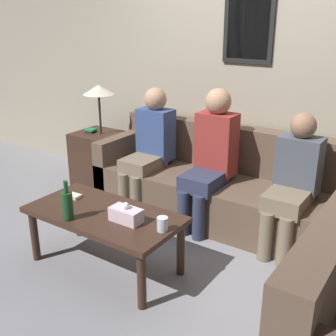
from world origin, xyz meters
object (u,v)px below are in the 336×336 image
object	(u,v)px
couch_main	(222,187)
wine_bottle	(67,205)
drinking_glass	(162,224)
person_right	(293,179)
coffee_table	(104,220)
person_left	(150,144)
person_middle	(211,154)

from	to	relation	value
couch_main	wine_bottle	size ratio (longest dim) A/B	8.31
drinking_glass	person_right	xyz separation A→B (m)	(0.52, 1.06, 0.09)
coffee_table	person_left	size ratio (longest dim) A/B	1.00
couch_main	coffee_table	size ratio (longest dim) A/B	2.07
wine_bottle	person_middle	size ratio (longest dim) A/B	0.24
drinking_glass	couch_main	bearing A→B (deg)	98.75
coffee_table	person_left	xyz separation A→B (m)	(-0.40, 1.12, 0.23)
couch_main	drinking_glass	distance (m)	1.28
couch_main	wine_bottle	xyz separation A→B (m)	(-0.46, -1.48, 0.28)
drinking_glass	person_right	bearing A→B (deg)	63.77
coffee_table	person_right	world-z (taller)	person_right
wine_bottle	person_middle	world-z (taller)	person_middle
person_middle	drinking_glass	bearing A→B (deg)	-78.22
couch_main	drinking_glass	world-z (taller)	couch_main
couch_main	person_left	xyz separation A→B (m)	(-0.73, -0.14, 0.34)
couch_main	person_middle	size ratio (longest dim) A/B	1.96
couch_main	person_right	bearing A→B (deg)	-14.52
person_middle	person_right	xyz separation A→B (m)	(0.75, -0.01, -0.06)
couch_main	wine_bottle	distance (m)	1.57
coffee_table	person_left	distance (m)	1.21
wine_bottle	person_right	bearing A→B (deg)	47.83
coffee_table	drinking_glass	size ratio (longest dim) A/B	11.72
couch_main	drinking_glass	bearing A→B (deg)	-81.25
person_left	person_right	world-z (taller)	person_left
wine_bottle	person_right	distance (m)	1.75
couch_main	coffee_table	world-z (taller)	couch_main
drinking_glass	person_left	bearing A→B (deg)	129.85
drinking_glass	coffee_table	bearing A→B (deg)	-178.65
couch_main	person_right	world-z (taller)	person_right
coffee_table	drinking_glass	xyz separation A→B (m)	(0.52, 0.01, 0.11)
couch_main	person_left	size ratio (longest dim) A/B	2.07
drinking_glass	person_right	distance (m)	1.19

